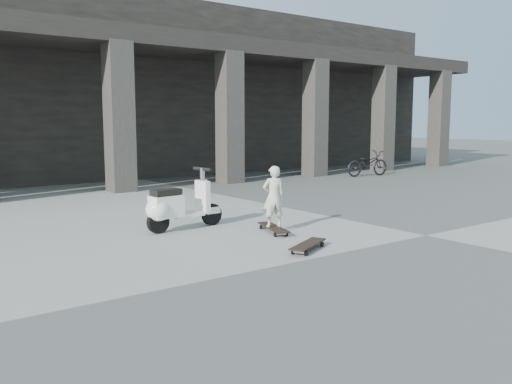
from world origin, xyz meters
TOP-DOWN VIEW (x-y plane):
  - ground at (0.00, 0.00)m, footprint 90.00×90.00m
  - colonnade at (-0.00, 13.77)m, footprint 28.00×8.82m
  - longboard at (-1.89, 1.73)m, footprint 0.52×1.02m
  - skateboard_spare at (-2.30, 0.39)m, footprint 0.92×0.60m
  - child at (-1.89, 1.73)m, footprint 0.45×0.37m
  - scooter at (-3.22, 2.86)m, footprint 1.55×0.54m
  - bicycle at (6.73, 7.30)m, footprint 1.76×0.86m

SIDE VIEW (x-z plane):
  - ground at x=0.00m, z-range 0.00..0.00m
  - longboard at x=-1.89m, z-range 0.03..0.13m
  - skateboard_spare at x=-2.30m, z-range 0.03..0.14m
  - scooter at x=-3.22m, z-range -0.11..0.97m
  - bicycle at x=6.73m, z-range 0.00..0.88m
  - child at x=-1.89m, z-range 0.10..1.15m
  - colonnade at x=0.00m, z-range 0.03..6.03m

